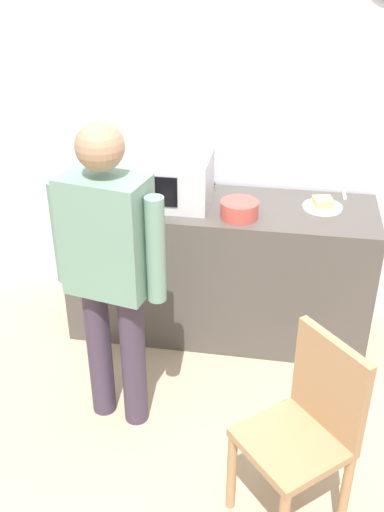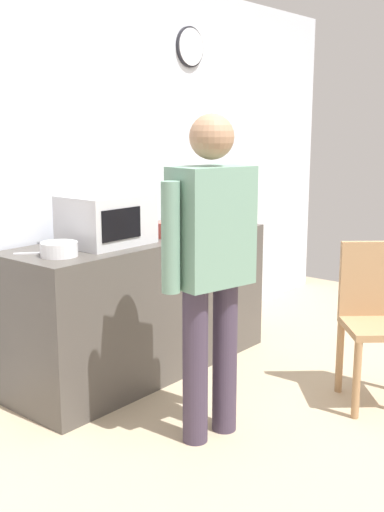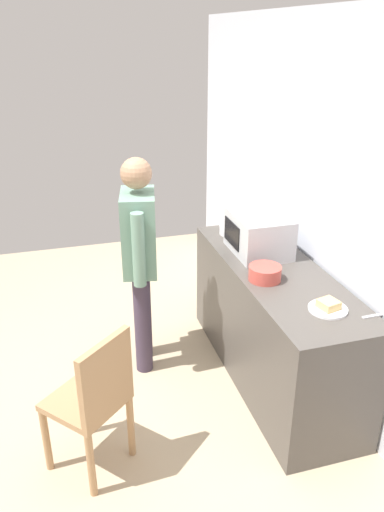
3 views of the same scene
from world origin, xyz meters
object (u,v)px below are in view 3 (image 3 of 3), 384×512
Objects in this scene: spoon_utensil at (248,228)px; person_standing at (140,251)px; salad_bowl at (232,229)px; microwave at (259,234)px; wooden_chair at (95,398)px; fork_utensil at (375,316)px; cereal_bowl at (265,273)px; sandwich_plate at (328,307)px.

spoon_utensil is 0.10× the size of person_standing.
salad_bowl reaches higher than spoon_utensil.
microwave reaches higher than spoon_utensil.
fork_utensil is at bearing 83.28° from wooden_chair.
person_standing reaches higher than fork_utensil.
cereal_bowl is (0.44, -0.14, -0.10)m from microwave.
salad_bowl is 0.22× the size of wooden_chair.
wooden_chair is at bearing -25.43° from person_standing.
sandwich_plate is 0.27m from fork_utensil.
microwave is 1.11m from fork_utensil.
microwave is 0.93m from sandwich_plate.
salad_bowl is at bearing -67.81° from spoon_utensil.
cereal_bowl is at bearing 109.27° from wooden_chair.
person_standing is at bearing -134.78° from fork_utensil.
sandwich_plate is 1.39× the size of spoon_utensil.
person_standing is at bearing -70.32° from salad_bowl.
spoon_utensil is at bearing 164.65° from cereal_bowl.
spoon_utensil is (-0.07, 0.18, -0.04)m from salad_bowl.
cereal_bowl is 1.36m from wooden_chair.
fork_utensil is at bearing 15.66° from microwave.
microwave reaches higher than cereal_bowl.
person_standing is at bearing -137.40° from sandwich_plate.
fork_utensil is (0.14, 0.23, -0.02)m from sandwich_plate.
person_standing is (-0.56, -0.75, 0.02)m from cereal_bowl.
cereal_bowl is 0.13× the size of person_standing.
sandwich_plate is at bearing 87.79° from wooden_chair.
cereal_bowl is at bearing -5.17° from salad_bowl.
fork_utensil is (0.62, 0.44, -0.05)m from cereal_bowl.
microwave is 1.69m from wooden_chair.
spoon_utensil is 2.03m from wooden_chair.
spoon_utensil is 1.07m from person_standing.
fork_utensil is (1.06, 0.30, -0.15)m from microwave.
person_standing is 1.77× the size of wooden_chair.
sandwich_plate is 1.39× the size of fork_utensil.
fork_utensil is 0.10× the size of person_standing.
cereal_bowl reaches higher than wooden_chair.
fork_utensil is at bearing 58.93° from sandwich_plate.
cereal_bowl reaches higher than salad_bowl.
salad_bowl is 0.92× the size of cereal_bowl.
person_standing reaches higher than salad_bowl.
person_standing is at bearing -126.57° from cereal_bowl.
microwave is 0.52m from spoon_utensil.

